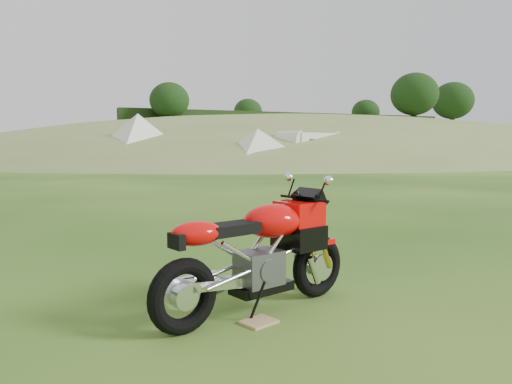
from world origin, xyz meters
name	(u,v)px	position (x,y,z in m)	size (l,w,h in m)	color
ground	(248,284)	(0.00, 0.00, 0.00)	(120.00, 120.00, 0.00)	#17450E
hillside	(298,155)	(24.00, 40.00, 0.00)	(80.00, 64.00, 8.00)	olive
hedgerow	(298,155)	(24.00, 40.00, 0.00)	(36.00, 1.20, 8.60)	black
sport_motorcycle	(257,246)	(-0.28, -0.78, 0.56)	(1.86, 0.47, 1.12)	red
plywood_board	(259,322)	(-0.37, -0.99, 0.01)	(0.25, 0.20, 0.02)	tan
tent_mid	(138,141)	(4.00, 23.13, 1.40)	(3.23, 3.23, 2.80)	white
tent_right	(258,147)	(8.81, 18.04, 1.12)	(2.59, 2.59, 2.25)	silver
caravan	(309,150)	(12.35, 18.93, 0.95)	(4.06, 1.81, 1.90)	silver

